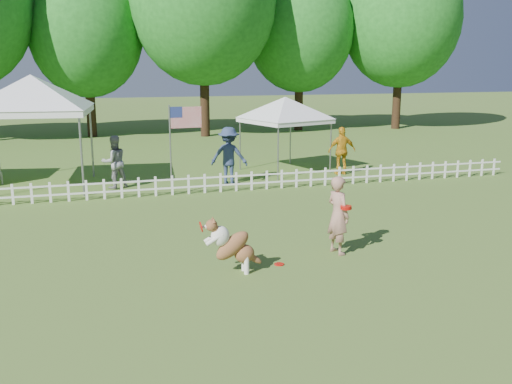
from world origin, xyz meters
TOP-DOWN VIEW (x-y plane):
  - ground at (0.00, 0.00)m, footprint 120.00×120.00m
  - picket_fence at (0.00, 7.00)m, footprint 22.00×0.08m
  - handler at (1.84, 0.60)m, footprint 0.53×0.68m
  - dog at (-0.55, 0.03)m, footprint 1.07×0.36m
  - frisbee_on_turf at (0.44, 0.25)m, footprint 0.26×0.26m
  - canopy_tent_left at (-4.73, 9.31)m, footprint 3.70×3.70m
  - canopy_tent_right at (3.81, 9.82)m, footprint 3.28×3.28m
  - flag_pole at (-0.76, 7.04)m, footprint 1.05×0.21m
  - spectator_a at (-2.37, 8.55)m, footprint 0.97×0.86m
  - spectator_b at (1.31, 8.21)m, footprint 1.39×1.11m
  - spectator_c at (5.58, 8.67)m, footprint 1.04×0.51m
  - tree_center_left at (-3.00, 22.50)m, footprint 6.00×6.00m
  - tree_center_right at (3.00, 21.00)m, footprint 7.60×7.60m
  - tree_right at (9.00, 22.50)m, footprint 6.20×6.20m
  - tree_far_right at (15.00, 21.50)m, footprint 7.00×7.00m

SIDE VIEW (x-z plane):
  - ground at x=0.00m, z-range 0.00..0.00m
  - frisbee_on_turf at x=0.44m, z-range 0.00..0.02m
  - picket_fence at x=0.00m, z-range 0.00..0.60m
  - dog at x=-0.55m, z-range 0.00..1.11m
  - handler at x=1.84m, z-range 0.00..1.65m
  - spectator_a at x=-2.37m, z-range 0.00..1.69m
  - spectator_c at x=5.58m, z-range 0.00..1.71m
  - spectator_b at x=1.31m, z-range 0.00..1.88m
  - canopy_tent_right at x=3.81m, z-range 0.00..2.67m
  - flag_pole at x=-0.76m, z-range 0.00..2.71m
  - canopy_tent_left at x=-4.73m, z-range 0.00..3.50m
  - tree_center_left at x=-3.00m, z-range 0.00..9.80m
  - tree_right at x=9.00m, z-range 0.00..10.40m
  - tree_far_right at x=15.00m, z-range 0.00..11.40m
  - tree_center_right at x=3.00m, z-range 0.00..12.60m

